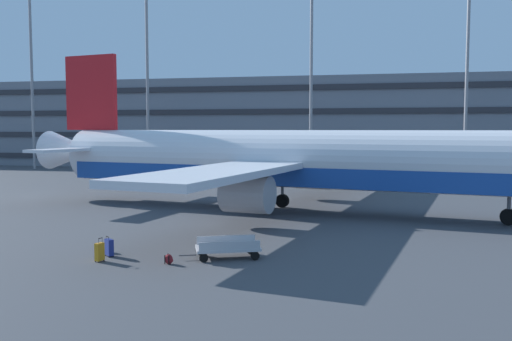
% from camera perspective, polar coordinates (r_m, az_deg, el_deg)
% --- Properties ---
extents(ground_plane, '(600.00, 600.00, 0.00)m').
position_cam_1_polar(ground_plane, '(36.95, -0.08, -3.87)').
color(ground_plane, '#424449').
extents(terminal_structure, '(130.84, 19.73, 12.06)m').
position_cam_1_polar(terminal_structure, '(79.25, 6.75, 4.89)').
color(terminal_structure, slate).
rests_on(terminal_structure, ground_plane).
extents(airliner, '(38.89, 31.65, 10.73)m').
position_cam_1_polar(airliner, '(34.81, 3.33, 0.94)').
color(airliner, silver).
rests_on(airliner, ground_plane).
extents(light_mast_far_left, '(1.80, 0.50, 24.00)m').
position_cam_1_polar(light_mast_far_left, '(78.20, -22.50, 10.24)').
color(light_mast_far_left, gray).
rests_on(light_mast_far_left, ground_plane).
extents(light_mast_left, '(1.80, 0.50, 24.71)m').
position_cam_1_polar(light_mast_left, '(70.32, -11.36, 11.48)').
color(light_mast_left, gray).
rests_on(light_mast_left, ground_plane).
extents(light_mast_center_left, '(1.80, 0.50, 24.95)m').
position_cam_1_polar(light_mast_center_left, '(64.94, 5.84, 12.25)').
color(light_mast_center_left, gray).
rests_on(light_mast_center_left, ground_plane).
extents(light_mast_center_right, '(1.80, 0.50, 22.56)m').
position_cam_1_polar(light_mast_center_right, '(65.06, 21.31, 10.87)').
color(light_mast_center_right, gray).
rests_on(light_mast_center_right, ground_plane).
extents(suitcase_upright, '(0.50, 0.47, 0.86)m').
position_cam_1_polar(suitcase_upright, '(23.65, -15.17, -7.78)').
color(suitcase_upright, navy).
rests_on(suitcase_upright, ground_plane).
extents(suitcase_silver, '(0.29, 0.41, 0.97)m').
position_cam_1_polar(suitcase_silver, '(22.84, -16.10, -8.19)').
color(suitcase_silver, orange).
rests_on(suitcase_silver, ground_plane).
extents(backpack_navy, '(0.42, 0.38, 0.45)m').
position_cam_1_polar(backpack_navy, '(21.88, -9.13, -9.19)').
color(backpack_navy, maroon).
rests_on(backpack_navy, ground_plane).
extents(backpack_purple, '(0.34, 0.40, 0.47)m').
position_cam_1_polar(backpack_purple, '(24.47, -15.46, -7.83)').
color(backpack_purple, '#264C26').
rests_on(backpack_purple, ground_plane).
extents(baggage_cart, '(3.31, 2.19, 0.82)m').
position_cam_1_polar(baggage_cart, '(22.58, -2.98, -8.11)').
color(baggage_cart, '#B7B7BC').
rests_on(baggage_cart, ground_plane).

